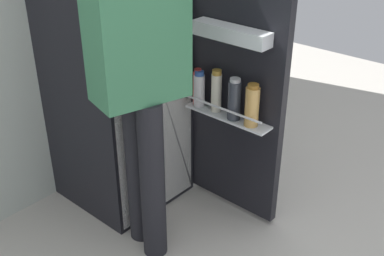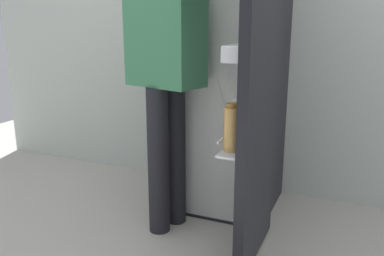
{
  "view_description": "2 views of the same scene",
  "coord_description": "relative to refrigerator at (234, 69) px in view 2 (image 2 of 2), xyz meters",
  "views": [
    {
      "loc": [
        -1.54,
        -1.35,
        1.73
      ],
      "look_at": [
        -0.04,
        -0.03,
        0.65
      ],
      "focal_mm": 44.85,
      "sensor_mm": 36.0,
      "label": 1
    },
    {
      "loc": [
        0.77,
        -1.89,
        1.19
      ],
      "look_at": [
        -0.0,
        -0.08,
        0.67
      ],
      "focal_mm": 38.43,
      "sensor_mm": 36.0,
      "label": 2
    }
  ],
  "objects": [
    {
      "name": "kitchen_wall",
      "position": [
        -0.02,
        0.4,
        0.39
      ],
      "size": [
        4.4,
        0.1,
        2.58
      ],
      "primitive_type": "cube",
      "color": "beige",
      "rests_on": "ground_plane"
    },
    {
      "name": "refrigerator",
      "position": [
        0.0,
        0.0,
        0.0
      ],
      "size": [
        0.64,
        1.16,
        1.8
      ],
      "color": "black",
      "rests_on": "ground_plane"
    },
    {
      "name": "person",
      "position": [
        -0.25,
        -0.4,
        0.11
      ],
      "size": [
        0.55,
        0.79,
        1.68
      ],
      "color": "black",
      "rests_on": "ground_plane"
    },
    {
      "name": "ground_plane",
      "position": [
        -0.02,
        -0.5,
        -0.9
      ],
      "size": [
        6.34,
        6.34,
        0.0
      ],
      "primitive_type": "plane",
      "color": "#B7B2A8"
    }
  ]
}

